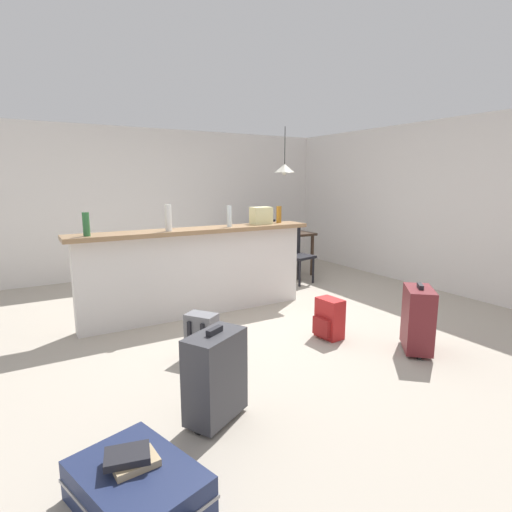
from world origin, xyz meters
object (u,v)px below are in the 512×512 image
(bottle_green, at_px, (86,224))
(bottle_amber, at_px, (279,214))
(dining_chair_near_partition, at_px, (296,251))
(dining_chair_far_side, at_px, (263,242))
(suitcase_upright_charcoal, at_px, (215,376))
(pendant_lamp, at_px, (285,168))
(bottle_clear, at_px, (229,216))
(suitcase_upright_maroon, at_px, (418,319))
(backpack_red, at_px, (329,319))
(book_stack, at_px, (131,459))
(bottle_white, at_px, (168,218))
(grocery_bag, at_px, (261,215))
(backpack_grey, at_px, (202,336))
(dining_table, at_px, (278,238))
(suitcase_flat_navy, at_px, (138,489))

(bottle_green, height_order, bottle_amber, bottle_green)
(dining_chair_near_partition, distance_m, dining_chair_far_side, 1.10)
(suitcase_upright_charcoal, bearing_deg, pendant_lamp, 49.79)
(bottle_clear, distance_m, suitcase_upright_maroon, 2.42)
(backpack_red, relative_size, book_stack, 1.54)
(bottle_white, bearing_deg, dining_chair_far_side, 38.37)
(grocery_bag, distance_m, suitcase_upright_maroon, 2.35)
(backpack_grey, bearing_deg, dining_table, 44.98)
(suitcase_flat_navy, relative_size, backpack_grey, 2.11)
(bottle_green, height_order, suitcase_flat_navy, bottle_green)
(bottle_green, distance_m, dining_chair_far_side, 3.84)
(backpack_grey, distance_m, suitcase_upright_charcoal, 1.06)
(bottle_clear, bearing_deg, suitcase_upright_charcoal, -119.28)
(suitcase_upright_charcoal, bearing_deg, dining_chair_far_side, 54.77)
(grocery_bag, bearing_deg, bottle_green, -177.17)
(dining_chair_far_side, distance_m, suitcase_flat_navy, 5.70)
(bottle_green, bearing_deg, backpack_grey, -54.41)
(suitcase_flat_navy, bearing_deg, suitcase_upright_maroon, 11.42)
(backpack_grey, bearing_deg, bottle_white, 86.10)
(dining_chair_near_partition, height_order, book_stack, dining_chair_near_partition)
(bottle_amber, height_order, book_stack, bottle_amber)
(suitcase_upright_maroon, relative_size, suitcase_upright_charcoal, 1.00)
(dining_chair_near_partition, xyz_separation_m, book_stack, (-3.44, -3.35, -0.26))
(suitcase_upright_charcoal, bearing_deg, bottle_clear, 60.72)
(bottle_clear, bearing_deg, book_stack, -125.91)
(backpack_grey, bearing_deg, suitcase_upright_maroon, -27.11)
(bottle_white, relative_size, suitcase_upright_charcoal, 0.45)
(grocery_bag, height_order, dining_chair_far_side, grocery_bag)
(backpack_red, bearing_deg, suitcase_upright_charcoal, -155.12)
(bottle_clear, bearing_deg, grocery_bag, 10.68)
(grocery_bag, height_order, backpack_red, grocery_bag)
(suitcase_flat_navy, height_order, suitcase_upright_maroon, suitcase_upright_maroon)
(grocery_bag, xyz_separation_m, book_stack, (-2.38, -2.67, -0.92))
(bottle_white, distance_m, book_stack, 2.93)
(suitcase_upright_maroon, bearing_deg, backpack_red, 125.15)
(bottle_white, height_order, suitcase_upright_maroon, bottle_white)
(pendant_lamp, height_order, book_stack, pendant_lamp)
(dining_chair_far_side, bearing_deg, suitcase_upright_charcoal, -125.23)
(bottle_green, distance_m, bottle_white, 0.86)
(suitcase_flat_navy, bearing_deg, grocery_bag, 48.91)
(bottle_green, height_order, grocery_bag, bottle_green)
(bottle_amber, height_order, backpack_red, bottle_amber)
(bottle_amber, relative_size, backpack_grey, 0.53)
(dining_chair_near_partition, relative_size, suitcase_flat_navy, 1.05)
(dining_chair_far_side, height_order, suitcase_flat_navy, dining_chair_far_side)
(backpack_grey, bearing_deg, bottle_clear, 52.37)
(dining_table, xyz_separation_m, dining_chair_near_partition, (-0.04, -0.59, -0.13))
(suitcase_flat_navy, xyz_separation_m, suitcase_upright_charcoal, (0.67, 0.50, 0.22))
(bottle_amber, height_order, dining_chair_far_side, bottle_amber)
(grocery_bag, xyz_separation_m, suitcase_upright_maroon, (0.46, -2.14, -0.85))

